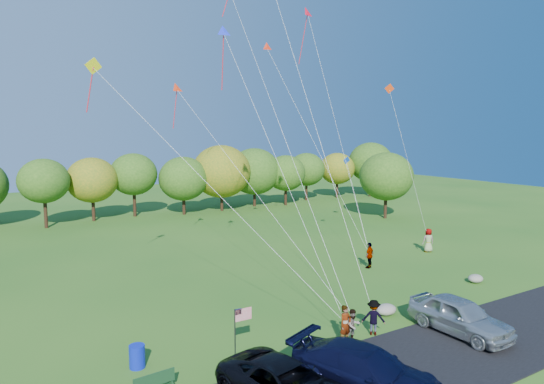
{
  "coord_description": "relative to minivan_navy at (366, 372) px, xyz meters",
  "views": [
    {
      "loc": [
        -15.17,
        -17.22,
        9.79
      ],
      "look_at": [
        -0.87,
        6.0,
        6.35
      ],
      "focal_mm": 32.0,
      "sensor_mm": 36.0,
      "label": 1
    }
  ],
  "objects": [
    {
      "name": "boulder_near",
      "position": [
        6.39,
        5.39,
        -0.63
      ],
      "size": [
        1.18,
        0.92,
        0.59
      ],
      "primitive_type": "ellipsoid",
      "color": "gray",
      "rests_on": "ground"
    },
    {
      "name": "flyer_b",
      "position": [
        2.68,
        3.79,
        -0.15
      ],
      "size": [
        0.78,
        0.61,
        1.56
      ],
      "primitive_type": "imported",
      "rotation": [
        0.0,
        0.0,
        -0.03
      ],
      "color": "#4C4C59",
      "rests_on": "ground"
    },
    {
      "name": "flyer_d",
      "position": [
        11.83,
        12.54,
        0.01
      ],
      "size": [
        1.19,
        0.83,
        1.87
      ],
      "primitive_type": "imported",
      "rotation": [
        0.0,
        0.0,
        3.52
      ],
      "color": "#4C4C59",
      "rests_on": "ground"
    },
    {
      "name": "flyer_e",
      "position": [
        19.17,
        13.53,
        0.04
      ],
      "size": [
        1.09,
        0.89,
        1.93
      ],
      "primitive_type": "imported",
      "rotation": [
        0.0,
        0.0,
        2.8
      ],
      "color": "#4C4C59",
      "rests_on": "ground"
    },
    {
      "name": "boulder_far",
      "position": [
        15.38,
        6.4,
        -0.66
      ],
      "size": [
        1.04,
        0.86,
        0.54
      ],
      "primitive_type": "ellipsoid",
      "color": "gray",
      "rests_on": "ground"
    },
    {
      "name": "ground",
      "position": [
        3.29,
        4.59,
        -0.93
      ],
      "size": [
        140.0,
        140.0,
        0.0
      ],
      "primitive_type": "plane",
      "color": "#275A19",
      "rests_on": "ground"
    },
    {
      "name": "minivan_navy",
      "position": [
        0.0,
        0.0,
        0.0
      ],
      "size": [
        4.44,
        6.44,
        1.73
      ],
      "primitive_type": "imported",
      "rotation": [
        0.0,
        0.0,
        0.37
      ],
      "color": "black",
      "rests_on": "asphalt_lane"
    },
    {
      "name": "flag_assembly",
      "position": [
        -2.62,
        5.04,
        0.76
      ],
      "size": [
        0.84,
        0.55,
        2.27
      ],
      "color": "black",
      "rests_on": "ground"
    },
    {
      "name": "flyer_c",
      "position": [
        4.05,
        3.88,
        -0.06
      ],
      "size": [
        1.25,
        1.23,
        1.73
      ],
      "primitive_type": "imported",
      "rotation": [
        0.0,
        0.0,
        2.38
      ],
      "color": "#4C4C59",
      "rests_on": "ground"
    },
    {
      "name": "asphalt_lane",
      "position": [
        3.29,
        0.59,
        -0.9
      ],
      "size": [
        44.0,
        6.0,
        0.06
      ],
      "primitive_type": "cube",
      "color": "black",
      "rests_on": "ground"
    },
    {
      "name": "flyer_a",
      "position": [
        2.21,
        3.79,
        -0.01
      ],
      "size": [
        0.72,
        0.52,
        1.83
      ],
      "primitive_type": "imported",
      "rotation": [
        0.0,
        0.0,
        0.13
      ],
      "color": "#4C4C59",
      "rests_on": "ground"
    },
    {
      "name": "treeline",
      "position": [
        3.77,
        40.18,
        3.61
      ],
      "size": [
        75.92,
        27.91,
        7.8
      ],
      "color": "#331D12",
      "rests_on": "ground"
    },
    {
      "name": "kites_aloft",
      "position": [
        4.68,
        17.19,
        17.36
      ],
      "size": [
        23.45,
        8.73,
        17.66
      ],
      "color": "#C7166A",
      "rests_on": "ground"
    },
    {
      "name": "trash_barrel",
      "position": [
        -6.64,
        6.57,
        -0.44
      ],
      "size": [
        0.65,
        0.65,
        0.97
      ],
      "primitive_type": "cylinder",
      "color": "#0B1EB0",
      "rests_on": "ground"
    },
    {
      "name": "minivan_silver",
      "position": [
        7.61,
        1.72,
        0.01
      ],
      "size": [
        2.17,
        5.19,
        1.76
      ],
      "primitive_type": "imported",
      "rotation": [
        0.0,
        0.0,
        0.02
      ],
      "color": "#A8AFB3",
      "rests_on": "asphalt_lane"
    },
    {
      "name": "park_bench",
      "position": [
        -6.73,
        4.13,
        -0.45
      ],
      "size": [
        1.61,
        0.45,
        0.89
      ],
      "rotation": [
        0.0,
        0.0,
        0.08
      ],
      "color": "#153B1C",
      "rests_on": "ground"
    }
  ]
}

